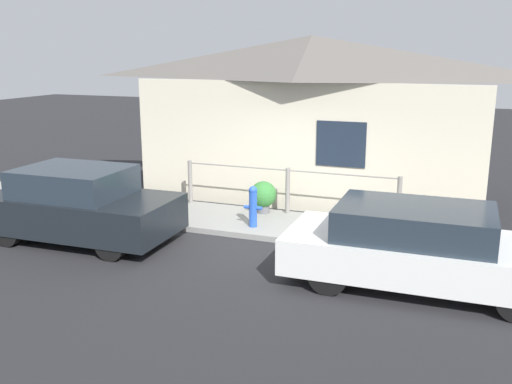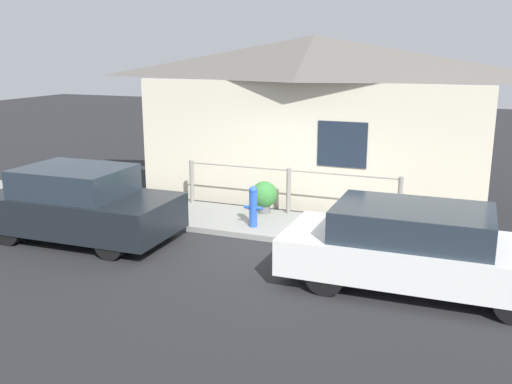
% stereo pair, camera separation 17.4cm
% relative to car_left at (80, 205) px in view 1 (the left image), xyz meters
% --- Properties ---
extents(ground_plane, '(60.00, 60.00, 0.00)m').
position_rel_car_left_xyz_m(ground_plane, '(3.30, 1.17, -0.71)').
color(ground_plane, '#262628').
extents(sidewalk, '(24.00, 1.86, 0.11)m').
position_rel_car_left_xyz_m(sidewalk, '(3.30, 2.10, -0.65)').
color(sidewalk, gray).
rests_on(sidewalk, ground_plane).
extents(house, '(8.54, 2.23, 3.97)m').
position_rel_car_left_xyz_m(house, '(3.30, 4.46, 2.49)').
color(house, beige).
rests_on(house, ground_plane).
extents(fence, '(4.90, 0.10, 1.01)m').
position_rel_car_left_xyz_m(fence, '(3.30, 2.88, -0.03)').
color(fence, gray).
rests_on(fence, sidewalk).
extents(car_left, '(3.72, 1.89, 1.43)m').
position_rel_car_left_xyz_m(car_left, '(0.00, 0.00, 0.00)').
color(car_left, black).
rests_on(car_left, ground_plane).
extents(car_right, '(4.30, 1.83, 1.29)m').
position_rel_car_left_xyz_m(car_right, '(6.40, 0.00, -0.05)').
color(car_right, white).
rests_on(car_right, ground_plane).
extents(fire_hydrant, '(0.38, 0.17, 0.85)m').
position_rel_car_left_xyz_m(fire_hydrant, '(2.95, 1.66, -0.15)').
color(fire_hydrant, blue).
rests_on(fire_hydrant, sidewalk).
extents(potted_plant_near_hydrant, '(0.58, 0.58, 0.71)m').
position_rel_car_left_xyz_m(potted_plant_near_hydrant, '(2.79, 2.70, -0.19)').
color(potted_plant_near_hydrant, slate).
rests_on(potted_plant_near_hydrant, sidewalk).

